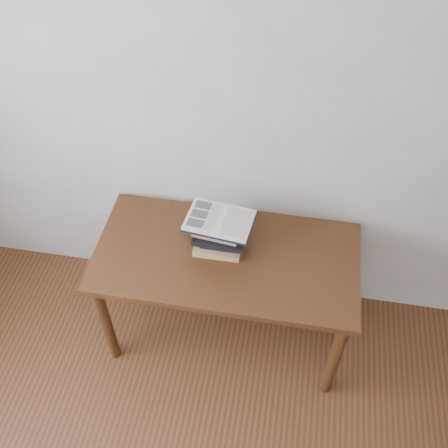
# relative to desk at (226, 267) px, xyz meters

# --- Properties ---
(desk) EXTENTS (1.33, 0.66, 0.71)m
(desk) POSITION_rel_desk_xyz_m (0.00, 0.00, 0.00)
(desk) COLOR #4B2312
(desk) RESTS_ON ground
(book_stack) EXTENTS (0.27, 0.22, 0.18)m
(book_stack) POSITION_rel_desk_xyz_m (-0.05, 0.06, 0.19)
(book_stack) COLOR tan
(book_stack) RESTS_ON desk
(open_book) EXTENTS (0.35, 0.26, 0.03)m
(open_book) POSITION_rel_desk_xyz_m (-0.04, 0.05, 0.29)
(open_book) COLOR black
(open_book) RESTS_ON book_stack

